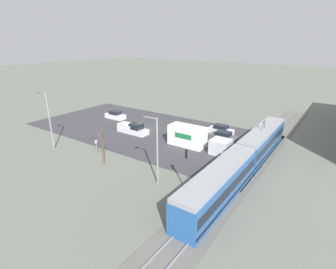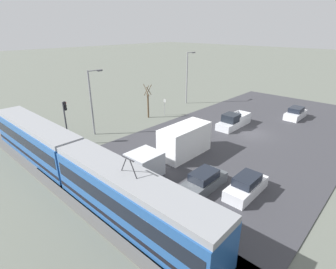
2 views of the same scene
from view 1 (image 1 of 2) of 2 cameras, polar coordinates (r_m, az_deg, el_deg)
ground_plane at (r=47.73m, az=-4.79°, el=1.02°), size 320.00×320.00×0.00m
road_surface at (r=47.72m, az=-4.79°, el=1.06°), size 21.11×43.17×0.08m
rail_bed at (r=38.95m, az=18.87°, el=-4.38°), size 57.29×4.40×0.22m
light_rail_tram at (r=33.01m, az=16.22°, el=-5.17°), size 28.81×2.77×4.66m
box_truck at (r=39.37m, az=5.87°, el=-0.82°), size 2.52×9.69×3.08m
pickup_truck at (r=45.86m, az=-7.55°, el=1.16°), size 1.94×5.81×1.87m
sedan_car_0 at (r=42.97m, az=11.93°, el=-0.50°), size 1.79×4.44×1.52m
sedan_car_1 at (r=55.32m, az=-11.39°, el=4.11°), size 1.85×4.38×1.58m
sedan_car_2 at (r=46.06m, az=11.45°, el=0.94°), size 1.71×4.31×1.57m
traffic_light_pole at (r=27.29m, az=4.19°, el=-6.58°), size 0.28×0.47×4.87m
street_tree at (r=34.90m, az=-14.04°, el=-2.84°), size 1.15×0.95×4.85m
street_lamp_near_crossing at (r=41.43m, az=-24.57°, el=3.42°), size 0.36×1.95×8.50m
street_lamp_mid_block at (r=28.34m, az=-2.69°, el=-2.62°), size 0.36×1.95×7.73m
no_parking_sign at (r=37.49m, az=-15.30°, el=-2.58°), size 0.32×0.08×2.42m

